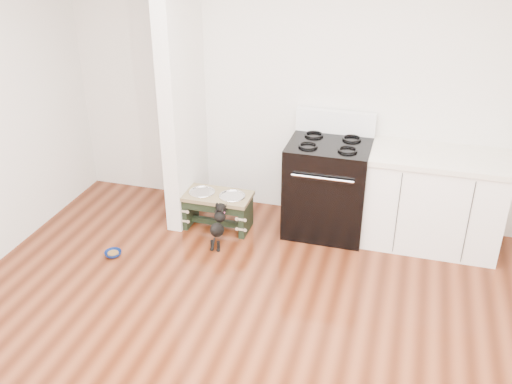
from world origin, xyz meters
name	(u,v)px	position (x,y,z in m)	size (l,w,h in m)	color
ground	(234,379)	(0.00, 0.00, 0.00)	(5.00, 5.00, 0.00)	#40190B
room_shell	(229,163)	(0.00, 0.00, 1.62)	(5.00, 5.00, 5.00)	silver
partition_wall	(182,87)	(-1.18, 2.10, 1.35)	(0.15, 0.80, 2.70)	silver
oven_range	(328,186)	(0.25, 2.16, 0.48)	(0.76, 0.69, 1.14)	black
cabinet_run	(433,200)	(1.23, 2.18, 0.45)	(1.24, 0.64, 0.91)	white
dog_feeder	(217,204)	(-0.79, 1.89, 0.26)	(0.67, 0.36, 0.38)	black
puppy	(218,224)	(-0.67, 1.58, 0.22)	(0.12, 0.34, 0.41)	black
floor_bowl	(113,254)	(-1.54, 1.13, 0.02)	(0.19, 0.19, 0.05)	navy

